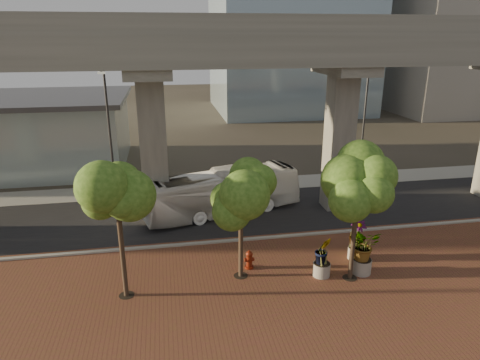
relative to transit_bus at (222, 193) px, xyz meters
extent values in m
plane|color=#373328|center=(1.77, -2.23, -1.48)|extent=(160.00, 160.00, 0.00)
cube|color=brown|center=(1.77, -10.23, -1.45)|extent=(70.00, 13.00, 0.06)
cube|color=black|center=(1.77, -0.23, -1.46)|extent=(90.00, 8.00, 0.04)
cube|color=#A09E95|center=(1.77, -4.23, -1.40)|extent=(70.00, 0.25, 0.16)
cube|color=#A09E95|center=(1.77, 5.27, -1.45)|extent=(90.00, 3.00, 0.06)
cube|color=gray|center=(1.77, -1.83, 9.02)|extent=(72.00, 2.40, 1.80)
cube|color=gray|center=(1.77, 1.37, 9.02)|extent=(72.00, 2.40, 1.80)
cube|color=gray|center=(1.77, -2.93, 10.42)|extent=(72.00, 0.12, 1.00)
cube|color=gray|center=(1.77, 2.47, 10.42)|extent=(72.00, 0.12, 1.00)
cube|color=#A09990|center=(39.77, 33.77, 10.52)|extent=(18.00, 16.00, 24.00)
imported|color=white|center=(0.00, 0.00, 0.00)|extent=(10.87, 5.30, 2.95)
cylinder|color=#671A0B|center=(0.34, -7.30, -1.37)|extent=(0.45, 0.45, 0.10)
cylinder|color=#671A0B|center=(0.34, -7.30, -1.00)|extent=(0.30, 0.30, 0.72)
sphere|color=#671A0B|center=(0.34, -7.30, -0.64)|extent=(0.35, 0.35, 0.35)
cylinder|color=#671A0B|center=(0.34, -7.30, -0.48)|extent=(0.10, 0.10, 0.12)
cylinder|color=#671A0B|center=(0.34, -7.30, -0.94)|extent=(0.50, 0.20, 0.20)
cylinder|color=#9E988E|center=(5.77, -8.73, -1.04)|extent=(0.96, 0.96, 0.75)
imported|color=#2E5416|center=(5.77, -8.73, 0.13)|extent=(2.13, 2.13, 1.60)
cylinder|color=#A49D94|center=(6.10, -7.35, -1.09)|extent=(0.83, 0.83, 0.65)
imported|color=#2E5416|center=(6.10, -7.35, 0.00)|extent=(2.04, 2.04, 1.53)
cylinder|color=#A8A398|center=(3.71, -8.63, -1.08)|extent=(0.86, 0.86, 0.67)
imported|color=#2E5416|center=(3.71, -8.63, -0.04)|extent=(1.90, 1.90, 1.43)
cylinder|color=#473528|center=(-5.66, -8.69, 0.52)|extent=(0.22, 0.22, 3.87)
cylinder|color=black|center=(-5.66, -8.69, -1.41)|extent=(0.70, 0.70, 0.01)
cylinder|color=#473528|center=(-0.22, -7.97, 0.20)|extent=(0.22, 0.22, 3.24)
cylinder|color=black|center=(-0.22, -7.97, -1.41)|extent=(0.70, 0.70, 0.01)
cylinder|color=#473528|center=(5.01, -9.11, 0.45)|extent=(0.22, 0.22, 3.73)
cylinder|color=black|center=(5.01, -9.11, -1.41)|extent=(0.70, 0.70, 0.01)
cylinder|color=#28282D|center=(-7.23, 3.71, 3.13)|extent=(0.16, 0.16, 9.14)
cube|color=#28282D|center=(-7.23, 3.14, 7.70)|extent=(0.17, 1.14, 0.17)
cube|color=silver|center=(-7.23, 2.57, 7.59)|extent=(0.46, 0.23, 0.14)
cylinder|color=#2B2B2F|center=(11.75, 4.48, 2.96)|extent=(0.15, 0.15, 8.80)
cube|color=#2B2B2F|center=(11.75, 3.93, 7.36)|extent=(0.16, 1.10, 0.16)
cube|color=silver|center=(11.75, 3.38, 7.25)|extent=(0.44, 0.22, 0.13)
camera|label=1|loc=(-3.51, -26.13, 9.91)|focal=32.00mm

